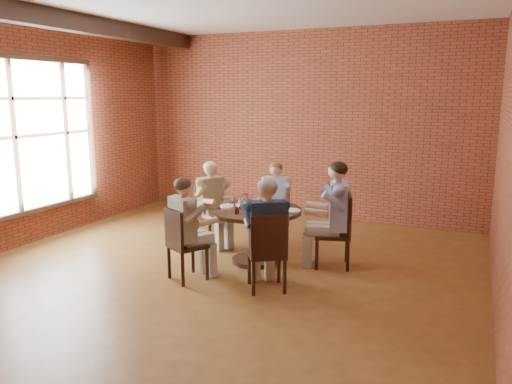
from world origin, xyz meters
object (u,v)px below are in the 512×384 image
at_px(chair_b, 276,210).
at_px(diner_e, 267,235).
at_px(diner_d, 187,229).
at_px(chair_e, 268,250).
at_px(dining_table, 255,225).
at_px(smartphone, 272,216).
at_px(chair_d, 182,242).
at_px(diner_a, 333,215).
at_px(chair_c, 210,213).
at_px(diner_c, 213,204).
at_px(diner_b, 275,203).
at_px(chair_a, 340,228).

xyz_separation_m(chair_b, diner_e, (0.65, -1.91, 0.18)).
xyz_separation_m(diner_d, chair_e, (1.06, 0.03, -0.13)).
distance_m(dining_table, smartphone, 0.52).
bearing_deg(chair_d, diner_a, -111.89).
relative_size(diner_a, chair_c, 1.55).
distance_m(dining_table, diner_d, 1.05).
xyz_separation_m(diner_c, diner_e, (1.42, -1.27, 0.02)).
distance_m(chair_b, chair_c, 1.04).
bearing_deg(smartphone, diner_b, 109.81).
xyz_separation_m(dining_table, diner_c, (-0.90, 0.45, 0.11)).
relative_size(chair_a, smartphone, 7.24).
relative_size(chair_d, chair_e, 0.98).
height_order(chair_c, chair_d, chair_d).
relative_size(diner_c, diner_d, 1.00).
distance_m(diner_a, chair_e, 1.27).
bearing_deg(chair_d, chair_a, -112.95).
relative_size(dining_table, diner_e, 0.95).
bearing_deg(chair_c, dining_table, -90.00).
bearing_deg(diner_d, diner_b, -72.67).
distance_m(diner_a, smartphone, 0.86).
relative_size(chair_e, smartphone, 6.91).
height_order(chair_a, chair_b, chair_a).
bearing_deg(chair_a, diner_c, -110.11).
distance_m(chair_d, diner_e, 1.08).
distance_m(chair_e, diner_e, 0.18).
height_order(chair_b, chair_e, chair_e).
bearing_deg(smartphone, diner_c, 149.12).
height_order(dining_table, diner_b, diner_b).
height_order(dining_table, chair_e, chair_e).
bearing_deg(chair_b, chair_a, -39.38).
bearing_deg(dining_table, chair_d, -118.24).
height_order(chair_c, diner_d, diner_d).
relative_size(dining_table, diner_b, 1.02).
relative_size(diner_e, smartphone, 9.81).
distance_m(diner_a, diner_e, 1.21).
relative_size(diner_b, diner_e, 0.94).
distance_m(dining_table, chair_e, 1.05).
bearing_deg(diner_b, dining_table, -90.00).
xyz_separation_m(diner_a, diner_e, (-0.48, -1.11, -0.04)).
bearing_deg(diner_d, diner_a, -112.76).
bearing_deg(chair_e, diner_c, -74.79).
distance_m(diner_b, chair_c, 1.01).
height_order(diner_a, chair_b, diner_a).
bearing_deg(diner_d, diner_e, -145.92).
bearing_deg(smartphone, diner_a, 42.12).
bearing_deg(diner_d, dining_table, -90.00).
bearing_deg(diner_c, chair_e, -105.83).
bearing_deg(diner_d, chair_e, -150.00).
xyz_separation_m(chair_a, chair_d, (-1.62, -1.30, -0.03)).
relative_size(chair_a, chair_e, 1.05).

